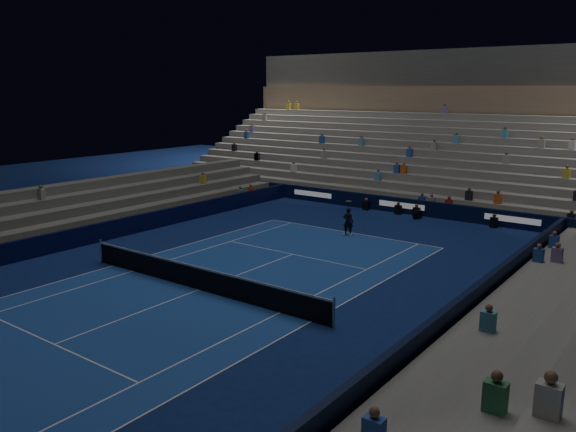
# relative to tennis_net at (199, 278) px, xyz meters

# --- Properties ---
(ground) EXTENTS (90.00, 90.00, 0.00)m
(ground) POSITION_rel_tennis_net_xyz_m (0.00, 0.00, -0.50)
(ground) COLOR #0E1D54
(ground) RESTS_ON ground
(court_surface) EXTENTS (10.97, 23.77, 0.01)m
(court_surface) POSITION_rel_tennis_net_xyz_m (0.00, 0.00, -0.50)
(court_surface) COLOR #1B4296
(court_surface) RESTS_ON ground
(sponsor_barrier_far) EXTENTS (44.00, 0.25, 1.00)m
(sponsor_barrier_far) POSITION_rel_tennis_net_xyz_m (0.00, 18.50, -0.00)
(sponsor_barrier_far) COLOR black
(sponsor_barrier_far) RESTS_ON ground
(sponsor_barrier_east) EXTENTS (0.25, 37.00, 1.00)m
(sponsor_barrier_east) POSITION_rel_tennis_net_xyz_m (9.70, 0.00, -0.00)
(sponsor_barrier_east) COLOR black
(sponsor_barrier_east) RESTS_ON ground
(sponsor_barrier_west) EXTENTS (0.25, 37.00, 1.00)m
(sponsor_barrier_west) POSITION_rel_tennis_net_xyz_m (-9.70, 0.00, -0.00)
(sponsor_barrier_west) COLOR black
(sponsor_barrier_west) RESTS_ON ground
(grandstand_main) EXTENTS (44.00, 15.20, 11.20)m
(grandstand_main) POSITION_rel_tennis_net_xyz_m (0.00, 27.90, 2.87)
(grandstand_main) COLOR slate
(grandstand_main) RESTS_ON ground
(grandstand_east) EXTENTS (5.00, 37.00, 2.50)m
(grandstand_east) POSITION_rel_tennis_net_xyz_m (13.17, 0.00, 0.41)
(grandstand_east) COLOR slate
(grandstand_east) RESTS_ON ground
(grandstand_west) EXTENTS (5.00, 37.00, 2.50)m
(grandstand_west) POSITION_rel_tennis_net_xyz_m (-13.17, 0.00, 0.41)
(grandstand_west) COLOR #5E5F5A
(grandstand_west) RESTS_ON ground
(tennis_net) EXTENTS (12.90, 0.10, 1.10)m
(tennis_net) POSITION_rel_tennis_net_xyz_m (0.00, 0.00, 0.00)
(tennis_net) COLOR #B2B2B7
(tennis_net) RESTS_ON ground
(tennis_player) EXTENTS (0.64, 0.50, 1.56)m
(tennis_player) POSITION_rel_tennis_net_xyz_m (0.20, 11.29, 0.27)
(tennis_player) COLOR black
(tennis_player) RESTS_ON ground
(broadcast_camera) EXTENTS (0.38, 0.82, 0.51)m
(broadcast_camera) POSITION_rel_tennis_net_xyz_m (1.46, 17.58, -0.24)
(broadcast_camera) COLOR black
(broadcast_camera) RESTS_ON ground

